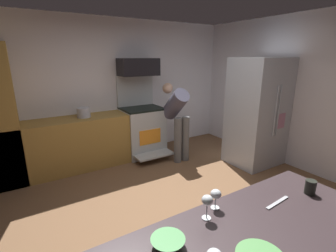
{
  "coord_description": "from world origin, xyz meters",
  "views": [
    {
      "loc": [
        -1.56,
        -2.25,
        1.9
      ],
      "look_at": [
        0.02,
        0.3,
        1.05
      ],
      "focal_mm": 26.06,
      "sensor_mm": 36.0,
      "label": 1
    }
  ],
  "objects": [
    {
      "name": "ground_plane",
      "position": [
        0.0,
        0.0,
        -0.01
      ],
      "size": [
        5.2,
        4.8,
        0.02
      ],
      "primitive_type": "cube",
      "color": "brown"
    },
    {
      "name": "wall_back",
      "position": [
        0.0,
        2.34,
        1.3
      ],
      "size": [
        5.2,
        0.12,
        2.6
      ],
      "primitive_type": "cube",
      "color": "silver",
      "rests_on": "ground"
    },
    {
      "name": "wall_right",
      "position": [
        2.54,
        0.0,
        1.3
      ],
      "size": [
        0.12,
        4.8,
        2.6
      ],
      "primitive_type": "cube",
      "color": "silver",
      "rests_on": "ground"
    },
    {
      "name": "lower_cabinet_run",
      "position": [
        -0.9,
        1.98,
        0.45
      ],
      "size": [
        2.4,
        0.6,
        0.9
      ],
      "primitive_type": "cube",
      "color": "olive",
      "rests_on": "ground"
    },
    {
      "name": "oven_range",
      "position": [
        0.45,
        1.97,
        0.51
      ],
      "size": [
        0.76,
        0.95,
        1.56
      ],
      "color": "#B5B9B9",
      "rests_on": "ground"
    },
    {
      "name": "microwave",
      "position": [
        0.45,
        2.06,
        1.72
      ],
      "size": [
        0.74,
        0.38,
        0.32
      ],
      "primitive_type": "cube",
      "color": "black",
      "rests_on": "oven_range"
    },
    {
      "name": "refrigerator",
      "position": [
        2.03,
        0.52,
        0.95
      ],
      "size": [
        0.89,
        0.78,
        1.89
      ],
      "color": "#B3BBC6",
      "rests_on": "ground"
    },
    {
      "name": "person_cook",
      "position": [
        0.91,
        1.43,
        0.86
      ],
      "size": [
        0.31,
        0.7,
        1.42
      ],
      "color": "#5F5F5F",
      "rests_on": "ground"
    },
    {
      "name": "mixing_bowl_large",
      "position": [
        -0.98,
        -1.31,
        0.93
      ],
      "size": [
        0.19,
        0.19,
        0.06
      ],
      "primitive_type": "cone",
      "rotation": [
        3.14,
        0.0,
        0.0
      ],
      "color": "#509954",
      "rests_on": "counter_island"
    },
    {
      "name": "wine_glass_mid",
      "position": [
        -0.51,
        -1.18,
        1.0
      ],
      "size": [
        0.07,
        0.07,
        0.14
      ],
      "color": "silver",
      "rests_on": "counter_island"
    },
    {
      "name": "wine_glass_far",
      "position": [
        -0.64,
        -1.23,
        1.03
      ],
      "size": [
        0.07,
        0.07,
        0.17
      ],
      "color": "silver",
      "rests_on": "counter_island"
    },
    {
      "name": "mug_coffee",
      "position": [
        0.23,
        -1.42,
        0.95
      ],
      "size": [
        0.08,
        0.08,
        0.11
      ],
      "primitive_type": "cylinder",
      "color": "black",
      "rests_on": "counter_island"
    },
    {
      "name": "knife_chef",
      "position": [
        -0.09,
        -1.37,
        0.9
      ],
      "size": [
        0.26,
        0.04,
        0.01
      ],
      "primitive_type": "cube",
      "rotation": [
        0.0,
        0.0,
        0.08
      ],
      "color": "#B7BABF",
      "rests_on": "counter_island"
    },
    {
      "name": "stock_pot",
      "position": [
        -0.64,
        1.98,
        0.98
      ],
      "size": [
        0.22,
        0.22,
        0.16
      ],
      "primitive_type": "cylinder",
      "color": "#B2B5C3",
      "rests_on": "lower_cabinet_run"
    }
  ]
}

